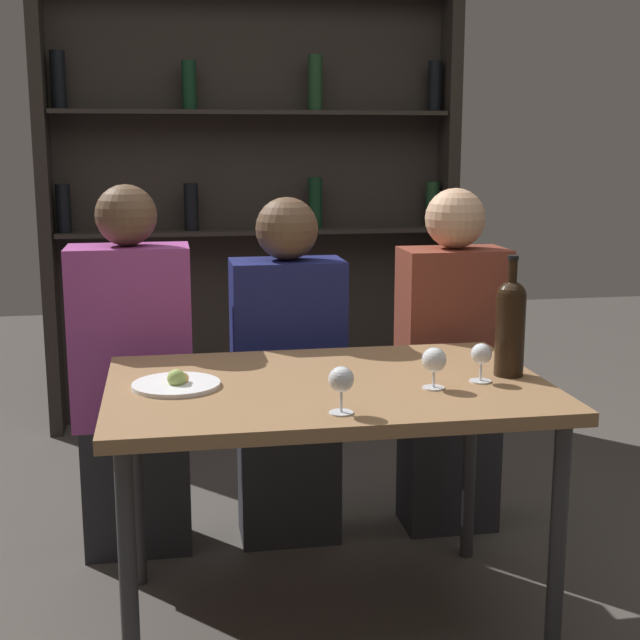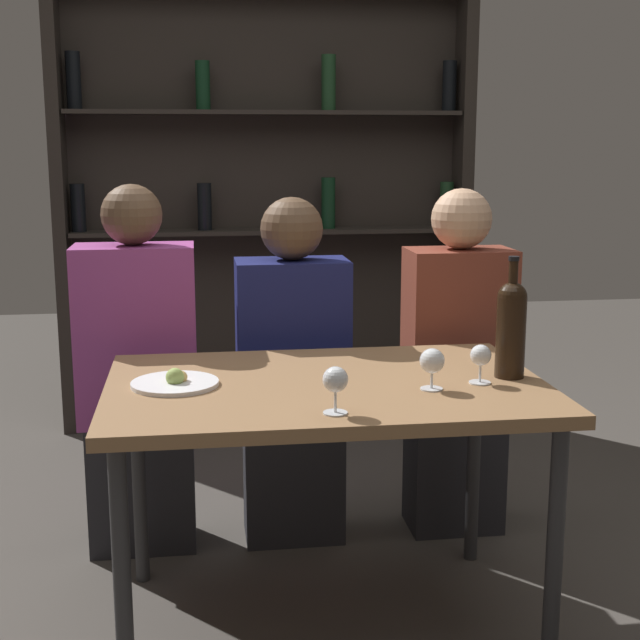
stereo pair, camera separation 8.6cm
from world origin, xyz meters
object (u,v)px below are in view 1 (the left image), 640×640
object	(u,v)px
wine_glass_2	(341,381)
food_plate_0	(177,383)
wine_glass_1	(434,361)
seated_person_right	(451,370)
wine_bottle	(510,324)
seated_person_center	(288,381)
wine_glass_0	(481,356)
seated_person_left	(133,383)

from	to	relation	value
wine_glass_2	food_plate_0	size ratio (longest dim) A/B	0.50
wine_glass_1	seated_person_right	xyz separation A→B (m)	(0.29, 0.71, -0.22)
wine_glass_2	seated_person_right	size ratio (longest dim) A/B	0.10
wine_bottle	seated_person_center	size ratio (longest dim) A/B	0.29
food_plate_0	seated_person_center	size ratio (longest dim) A/B	0.20
wine_bottle	seated_person_right	size ratio (longest dim) A/B	0.28
wine_glass_0	seated_person_right	world-z (taller)	seated_person_right
wine_bottle	seated_person_right	xyz separation A→B (m)	(0.04, 0.62, -0.29)
wine_glass_2	seated_person_left	bearing A→B (deg)	120.68
wine_glass_0	food_plate_0	xyz separation A→B (m)	(-0.83, 0.09, -0.06)
wine_glass_2	wine_glass_1	bearing A→B (deg)	31.56
wine_glass_2	seated_person_right	distance (m)	1.08
seated_person_left	seated_person_center	xyz separation A→B (m)	(0.52, -0.00, -0.02)
seated_person_right	wine_bottle	bearing A→B (deg)	-93.41
wine_glass_0	wine_glass_1	distance (m)	0.15
wine_glass_2	seated_person_left	xyz separation A→B (m)	(-0.53, 0.89, -0.22)
wine_bottle	seated_person_center	xyz separation A→B (m)	(-0.55, 0.62, -0.31)
wine_bottle	wine_glass_2	distance (m)	0.61
wine_glass_0	seated_person_center	xyz separation A→B (m)	(-0.44, 0.67, -0.23)
wine_glass_1	seated_person_left	size ratio (longest dim) A/B	0.09
wine_glass_1	seated_person_right	world-z (taller)	seated_person_right
wine_glass_1	seated_person_left	distance (m)	1.10
wine_glass_0	wine_glass_1	size ratio (longest dim) A/B	0.96
seated_person_left	wine_bottle	bearing A→B (deg)	-30.07
food_plate_0	seated_person_center	world-z (taller)	seated_person_center
wine_glass_0	seated_person_right	distance (m)	0.72
wine_glass_1	wine_glass_2	distance (m)	0.34
wine_glass_0	food_plate_0	distance (m)	0.83
seated_person_left	seated_person_right	bearing A→B (deg)	0.00
wine_glass_0	seated_person_left	size ratio (longest dim) A/B	0.09
wine_glass_0	seated_person_right	xyz separation A→B (m)	(0.14, 0.67, -0.22)
wine_glass_1	seated_person_right	size ratio (longest dim) A/B	0.09
wine_glass_0	seated_person_center	world-z (taller)	seated_person_center
wine_glass_0	seated_person_left	distance (m)	1.19
seated_person_center	food_plate_0	bearing A→B (deg)	-123.37
wine_glass_1	seated_person_center	size ratio (longest dim) A/B	0.09
wine_bottle	wine_glass_1	world-z (taller)	wine_bottle
wine_bottle	food_plate_0	world-z (taller)	wine_bottle
wine_bottle	wine_glass_0	distance (m)	0.14
wine_glass_0	seated_person_center	bearing A→B (deg)	123.44
food_plate_0	seated_person_left	xyz separation A→B (m)	(-0.14, 0.58, -0.15)
food_plate_0	seated_person_left	bearing A→B (deg)	103.39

